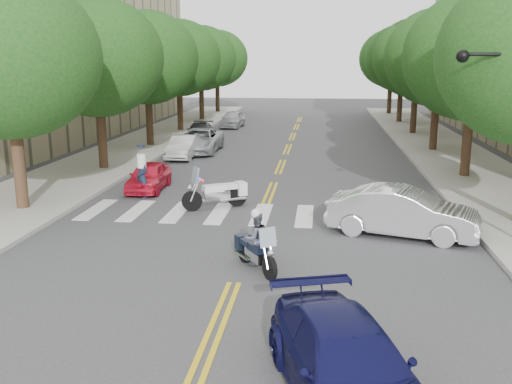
% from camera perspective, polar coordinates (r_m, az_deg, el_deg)
% --- Properties ---
extents(ground, '(140.00, 140.00, 0.00)m').
position_cam_1_polar(ground, '(14.46, -2.19, -9.09)').
color(ground, '#38383A').
rests_on(ground, ground).
extents(sidewalk_left, '(5.00, 60.00, 0.15)m').
position_cam_1_polar(sidewalk_left, '(37.47, -11.53, 4.59)').
color(sidewalk_left, '#9E9991').
rests_on(sidewalk_left, ground).
extents(sidewalk_right, '(5.00, 60.00, 0.15)m').
position_cam_1_polar(sidewalk_right, '(36.40, 18.32, 3.95)').
color(sidewalk_right, '#9E9991').
rests_on(sidewalk_right, ground).
extents(tree_l_0, '(6.40, 6.40, 8.45)m').
position_cam_1_polar(tree_l_0, '(22.09, -23.49, 12.31)').
color(tree_l_0, '#382316').
rests_on(tree_l_0, ground).
extents(tree_l_1, '(6.40, 6.40, 8.45)m').
position_cam_1_polar(tree_l_1, '(29.32, -15.59, 12.84)').
color(tree_l_1, '#382316').
rests_on(tree_l_1, ground).
extents(tree_l_2, '(6.40, 6.40, 8.45)m').
position_cam_1_polar(tree_l_2, '(36.87, -10.86, 13.04)').
color(tree_l_2, '#382316').
rests_on(tree_l_2, ground).
extents(tree_l_3, '(6.40, 6.40, 8.45)m').
position_cam_1_polar(tree_l_3, '(44.57, -7.75, 13.13)').
color(tree_l_3, '#382316').
rests_on(tree_l_3, ground).
extents(tree_l_4, '(6.40, 6.40, 8.45)m').
position_cam_1_polar(tree_l_4, '(52.37, -5.55, 13.17)').
color(tree_l_4, '#382316').
rests_on(tree_l_4, ground).
extents(tree_l_5, '(6.40, 6.40, 8.45)m').
position_cam_1_polar(tree_l_5, '(60.21, -3.93, 13.18)').
color(tree_l_5, '#382316').
rests_on(tree_l_5, ground).
extents(tree_r_1, '(6.40, 6.40, 8.45)m').
position_cam_1_polar(tree_r_1, '(28.04, 20.97, 12.47)').
color(tree_r_1, '#382316').
rests_on(tree_r_1, ground).
extents(tree_r_2, '(6.40, 6.40, 8.45)m').
position_cam_1_polar(tree_r_2, '(35.86, 17.84, 12.66)').
color(tree_r_2, '#382316').
rests_on(tree_r_2, ground).
extents(tree_r_3, '(6.40, 6.40, 8.45)m').
position_cam_1_polar(tree_r_3, '(43.74, 15.82, 12.76)').
color(tree_r_3, '#382316').
rests_on(tree_r_3, ground).
extents(tree_r_4, '(6.40, 6.40, 8.45)m').
position_cam_1_polar(tree_r_4, '(51.66, 14.43, 12.83)').
color(tree_r_4, '#382316').
rests_on(tree_r_4, ground).
extents(tree_r_5, '(6.40, 6.40, 8.45)m').
position_cam_1_polar(tree_r_5, '(59.61, 13.40, 12.87)').
color(tree_r_5, '#382316').
rests_on(tree_r_5, ground).
extents(motorcycle_police, '(1.33, 1.85, 1.68)m').
position_cam_1_polar(motorcycle_police, '(15.10, -0.07, -5.06)').
color(motorcycle_police, black).
rests_on(motorcycle_police, ground).
extents(motorcycle_parked, '(2.31, 1.58, 1.65)m').
position_cam_1_polar(motorcycle_parked, '(21.42, -3.57, -0.10)').
color(motorcycle_parked, black).
rests_on(motorcycle_parked, ground).
extents(officer_standing, '(0.75, 0.72, 1.72)m').
position_cam_1_polar(officer_standing, '(23.32, -11.30, 1.48)').
color(officer_standing, '#162033').
rests_on(officer_standing, ground).
extents(convertible, '(4.96, 2.94, 1.54)m').
position_cam_1_polar(convertible, '(18.52, 14.45, -1.98)').
color(convertible, silver).
rests_on(convertible, ground).
extents(sedan_blue, '(3.20, 5.01, 1.35)m').
position_cam_1_polar(sedan_blue, '(9.66, 9.12, -16.76)').
color(sedan_blue, '#0F0F3F').
rests_on(sedan_blue, ground).
extents(parked_car_a, '(1.53, 3.55, 1.19)m').
position_cam_1_polar(parked_car_a, '(24.73, -10.67, 1.54)').
color(parked_car_a, red).
rests_on(parked_car_a, ground).
extents(parked_car_b, '(1.34, 3.83, 1.26)m').
position_cam_1_polar(parked_car_b, '(32.53, -7.25, 4.48)').
color(parked_car_b, '#BCBCBC').
rests_on(parked_car_b, ground).
extents(parked_car_c, '(2.39, 5.09, 1.41)m').
position_cam_1_polar(parked_car_c, '(34.49, -5.69, 5.13)').
color(parked_car_c, '#989A9F').
rests_on(parked_car_c, ground).
extents(parked_car_d, '(1.89, 4.17, 1.18)m').
position_cam_1_polar(parked_car_d, '(39.77, -5.66, 6.03)').
color(parked_car_d, black).
rests_on(parked_car_d, ground).
extents(parked_car_e, '(1.82, 4.11, 1.37)m').
position_cam_1_polar(parked_car_e, '(47.15, -2.35, 7.30)').
color(parked_car_e, '#9E9EA3').
rests_on(parked_car_e, ground).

